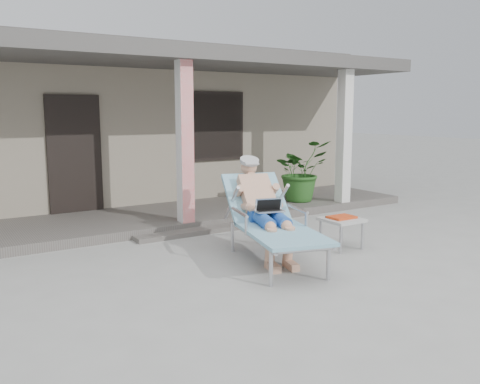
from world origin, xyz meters
TOP-DOWN VIEW (x-y plane):
  - ground at (0.00, 0.00)m, footprint 60.00×60.00m
  - house at (0.00, 6.50)m, footprint 10.40×5.40m
  - porch_deck at (0.00, 3.00)m, footprint 10.00×2.00m
  - porch_overhang at (0.00, 2.95)m, footprint 10.00×2.30m
  - porch_step at (0.00, 1.85)m, footprint 2.00×0.30m
  - lounger at (0.21, 0.13)m, footprint 1.33×2.26m
  - side_table at (1.41, -0.03)m, footprint 0.53×0.53m
  - potted_palm at (2.87, 2.71)m, footprint 1.13×0.98m

SIDE VIEW (x-z plane):
  - ground at x=0.00m, z-range 0.00..0.00m
  - porch_step at x=0.00m, z-range 0.00..0.07m
  - porch_deck at x=0.00m, z-range 0.00..0.15m
  - side_table at x=1.41m, z-range 0.16..0.63m
  - potted_palm at x=2.87m, z-range 0.15..1.39m
  - lounger at x=0.21m, z-range 0.16..1.58m
  - house at x=0.00m, z-range 0.02..3.32m
  - porch_overhang at x=0.00m, z-range 1.36..4.21m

